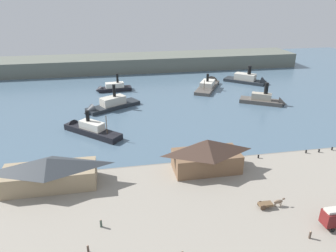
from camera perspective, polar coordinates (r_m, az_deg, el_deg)
The scene contains 20 objects.
ground_plane at distance 87.55m, azimuth 4.19°, elevation -5.80°, with size 320.00×320.00×0.00m, color slate.
quay_promenade at distance 69.64m, azimuth 8.86°, elevation -14.00°, with size 110.00×36.00×1.20m, color gray.
seawall_edge at distance 84.29m, azimuth 4.82°, elevation -6.67°, with size 110.00×0.80×1.00m, color slate.
ferry_shed_customs_shed at distance 76.56m, azimuth -20.80°, elevation -7.85°, with size 21.08×8.49×7.18m.
ferry_shed_west_terminal at distance 78.19m, azimuth 7.04°, elevation -5.18°, with size 16.65×8.48×8.33m.
horse_cart at distance 70.09m, azimuth 18.08°, elevation -13.21°, with size 5.71×1.60×1.87m.
pedestrian_standing_center at distance 63.52m, azimuth -12.09°, elevation -16.93°, with size 0.43×0.43×1.75m.
pedestrian_near_cart at distance 59.25m, azimuth -14.34°, elevation -20.82°, with size 0.39×0.39×1.59m.
pedestrian_walking_east at distance 65.29m, azimuth 24.41°, elevation -17.58°, with size 0.41×0.41×1.65m.
mooring_post_center_west at distance 88.02m, azimuth 16.10°, elevation -5.35°, with size 0.44×0.44×0.90m, color black.
mooring_post_east at distance 97.10m, azimuth 25.75°, elevation -4.07°, with size 0.44×0.44×0.90m, color black.
mooring_post_west at distance 95.16m, azimuth 23.80°, elevation -4.26°, with size 0.44×0.44×0.90m, color black.
mooring_post_center_east at distance 100.03m, azimuth 27.65°, elevation -3.66°, with size 0.44×0.44×0.90m, color black.
ferry_approaching_west at distance 148.02m, azimuth -10.24°, elevation 6.83°, with size 16.65×5.94×9.34m.
ferry_approaching_east at distance 153.38m, azimuth 7.47°, elevation 7.49°, with size 18.40×25.43×9.80m.
ferry_outer_harbor at distance 134.56m, azimuth 17.49°, elevation 4.45°, with size 18.52×13.93×10.62m.
ferry_mid_harbor at distance 124.32m, azimuth -11.06°, elevation 3.59°, with size 23.27×16.68×11.48m.
ferry_moored_west at distance 104.95m, azimuth -14.44°, elevation -0.47°, with size 20.18×19.20×9.05m.
ferry_moored_east at distance 163.70m, azimuth 14.74°, elevation 8.05°, with size 20.95×19.34×11.01m.
far_headland at distance 188.90m, azimuth -4.27°, elevation 11.48°, with size 180.00×24.00×8.00m, color #60665B.
Camera 1 is at (-20.24, -73.82, 42.49)m, focal length 33.54 mm.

